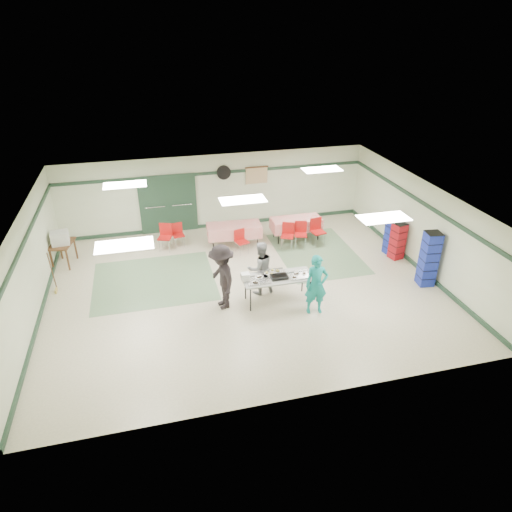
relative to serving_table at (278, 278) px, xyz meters
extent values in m
plane|color=beige|center=(-0.73, 0.92, -0.72)|extent=(11.00, 11.00, 0.00)
plane|color=silver|center=(-0.73, 0.92, 1.98)|extent=(11.00, 11.00, 0.00)
plane|color=beige|center=(-0.73, 5.42, 0.63)|extent=(11.00, 0.00, 11.00)
plane|color=beige|center=(-0.73, -3.58, 0.63)|extent=(11.00, 0.00, 11.00)
plane|color=beige|center=(-6.23, 0.92, 0.63)|extent=(0.00, 9.00, 9.00)
plane|color=beige|center=(4.77, 0.92, 0.63)|extent=(0.00, 9.00, 9.00)
cube|color=#203B2A|center=(-0.73, 5.39, 1.33)|extent=(11.00, 0.06, 0.10)
cube|color=#203B2A|center=(-0.73, 5.39, -0.66)|extent=(11.00, 0.06, 0.12)
cube|color=#203B2A|center=(-6.20, 0.92, 1.33)|extent=(0.06, 9.00, 0.10)
cube|color=#203B2A|center=(-6.20, 0.92, -0.66)|extent=(0.06, 9.00, 0.12)
cube|color=#203B2A|center=(4.74, 0.92, 1.33)|extent=(0.06, 9.00, 0.10)
cube|color=#203B2A|center=(4.74, 0.92, -0.66)|extent=(0.06, 9.00, 0.12)
cube|color=gray|center=(-3.23, 1.92, -0.71)|extent=(3.50, 3.00, 0.01)
cube|color=gray|center=(2.07, 2.42, -0.71)|extent=(2.50, 3.50, 0.01)
cube|color=gray|center=(-2.93, 5.36, 0.33)|extent=(0.90, 0.06, 2.10)
cube|color=gray|center=(-1.98, 5.36, 0.33)|extent=(0.90, 0.06, 2.10)
cube|color=#203B2A|center=(-2.46, 5.34, 0.33)|extent=(2.00, 0.03, 2.15)
cylinder|color=black|center=(-0.43, 5.36, 1.33)|extent=(0.50, 0.10, 0.50)
cube|color=tan|center=(0.77, 5.36, 1.13)|extent=(0.80, 0.02, 0.60)
cube|color=#9D9C98|center=(0.00, 0.00, 0.02)|extent=(1.91, 0.78, 0.04)
cylinder|color=black|center=(-0.82, -0.30, -0.36)|extent=(0.04, 0.04, 0.72)
cylinder|color=black|center=(0.82, -0.31, -0.36)|extent=(0.04, 0.04, 0.72)
cylinder|color=black|center=(-0.82, 0.31, -0.36)|extent=(0.04, 0.04, 0.72)
cylinder|color=black|center=(0.82, 0.30, -0.36)|extent=(0.04, 0.04, 0.72)
cube|color=silver|center=(0.56, -0.10, 0.05)|extent=(0.56, 0.42, 0.02)
cube|color=silver|center=(-0.05, 0.18, 0.05)|extent=(0.62, 0.47, 0.02)
cube|color=silver|center=(-0.56, -0.07, 0.05)|extent=(0.62, 0.47, 0.02)
cube|color=black|center=(0.02, -0.07, 0.08)|extent=(0.46, 0.29, 0.08)
cube|color=white|center=(-0.88, 0.05, 0.14)|extent=(0.22, 0.20, 0.20)
imported|color=teal|center=(0.82, -0.73, 0.10)|extent=(0.64, 0.46, 1.64)
imported|color=gray|center=(-0.34, 0.55, 0.06)|extent=(0.84, 0.70, 1.56)
imported|color=black|center=(-1.49, 0.10, 0.19)|extent=(0.83, 1.26, 1.82)
cube|color=red|center=(1.76, 3.67, 0.02)|extent=(1.73, 0.75, 0.05)
cube|color=red|center=(1.76, 3.67, -0.17)|extent=(1.73, 0.77, 0.40)
cylinder|color=black|center=(1.04, 3.38, -0.36)|extent=(0.04, 0.04, 0.72)
cylinder|color=black|center=(2.48, 3.38, -0.36)|extent=(0.04, 0.04, 0.72)
cylinder|color=black|center=(1.05, 3.95, -0.36)|extent=(0.04, 0.04, 0.72)
cylinder|color=black|center=(2.48, 3.95, -0.36)|extent=(0.04, 0.04, 0.72)
cube|color=red|center=(-0.44, 3.67, 0.02)|extent=(1.84, 0.90, 0.05)
cube|color=red|center=(-0.44, 3.67, -0.17)|extent=(1.84, 0.92, 0.40)
cylinder|color=black|center=(-1.20, 3.42, -0.36)|extent=(0.04, 0.04, 0.72)
cylinder|color=black|center=(0.29, 3.32, -0.36)|extent=(0.04, 0.04, 0.72)
cylinder|color=black|center=(-1.16, 4.01, -0.36)|extent=(0.04, 0.04, 0.72)
cylinder|color=black|center=(0.33, 3.92, -0.36)|extent=(0.04, 0.04, 0.72)
cube|color=#B30E17|center=(1.71, 3.02, -0.27)|extent=(0.51, 0.51, 0.04)
cube|color=#B30E17|center=(1.76, 3.19, -0.05)|extent=(0.40, 0.16, 0.41)
cylinder|color=silver|center=(1.51, 2.91, -0.50)|extent=(0.02, 0.02, 0.43)
cylinder|color=silver|center=(1.82, 2.81, -0.50)|extent=(0.02, 0.02, 0.43)
cylinder|color=silver|center=(1.60, 3.22, -0.50)|extent=(0.02, 0.02, 0.43)
cylinder|color=silver|center=(1.91, 3.12, -0.50)|extent=(0.02, 0.02, 0.43)
cube|color=#B30E17|center=(1.24, 3.02, -0.27)|extent=(0.54, 0.54, 0.04)
cube|color=#B30E17|center=(1.32, 3.18, -0.05)|extent=(0.39, 0.20, 0.41)
cylinder|color=silver|center=(1.03, 2.93, -0.50)|extent=(0.02, 0.02, 0.43)
cylinder|color=silver|center=(1.32, 2.80, -0.50)|extent=(0.02, 0.02, 0.43)
cylinder|color=silver|center=(1.16, 3.23, -0.50)|extent=(0.02, 0.02, 0.43)
cylinder|color=silver|center=(1.46, 3.10, -0.50)|extent=(0.02, 0.02, 0.43)
cube|color=#B30E17|center=(2.33, 3.02, -0.24)|extent=(0.50, 0.50, 0.04)
cube|color=#B30E17|center=(2.30, 3.21, -0.01)|extent=(0.43, 0.11, 0.43)
cylinder|color=silver|center=(2.19, 2.82, -0.49)|extent=(0.02, 0.02, 0.45)
cylinder|color=silver|center=(2.53, 2.88, -0.49)|extent=(0.02, 0.02, 0.45)
cylinder|color=silver|center=(2.13, 3.16, -0.49)|extent=(0.02, 0.02, 0.45)
cylinder|color=silver|center=(2.47, 3.22, -0.49)|extent=(0.02, 0.02, 0.45)
cube|color=#B30E17|center=(-0.31, 3.02, -0.30)|extent=(0.47, 0.47, 0.04)
cube|color=#B30E17|center=(-0.36, 3.18, -0.09)|extent=(0.37, 0.15, 0.38)
cylinder|color=silver|center=(-0.42, 2.83, -0.52)|extent=(0.02, 0.02, 0.40)
cylinder|color=silver|center=(-0.13, 2.92, -0.52)|extent=(0.02, 0.02, 0.40)
cylinder|color=silver|center=(-0.50, 3.12, -0.52)|extent=(0.02, 0.02, 0.40)
cylinder|color=silver|center=(-0.21, 3.20, -0.52)|extent=(0.02, 0.02, 0.40)
cube|color=#B30E17|center=(-2.28, 4.07, -0.31)|extent=(0.41, 0.41, 0.04)
cube|color=#B30E17|center=(-2.30, 4.23, -0.11)|extent=(0.37, 0.09, 0.37)
cylinder|color=silver|center=(-2.40, 3.90, -0.52)|extent=(0.02, 0.02, 0.39)
cylinder|color=silver|center=(-2.11, 3.94, -0.52)|extent=(0.02, 0.02, 0.39)
cylinder|color=silver|center=(-2.44, 4.19, -0.52)|extent=(0.02, 0.02, 0.39)
cylinder|color=silver|center=(-2.15, 4.23, -0.52)|extent=(0.02, 0.02, 0.39)
cube|color=#B30E17|center=(-2.73, 3.87, -0.26)|extent=(0.53, 0.53, 0.04)
cube|color=#B30E17|center=(-2.67, 4.04, -0.03)|extent=(0.41, 0.17, 0.42)
cylinder|color=silver|center=(-2.95, 3.76, -0.50)|extent=(0.02, 0.02, 0.44)
cylinder|color=silver|center=(-2.63, 3.65, -0.50)|extent=(0.02, 0.02, 0.44)
cylinder|color=silver|center=(-2.84, 4.08, -0.50)|extent=(0.02, 0.02, 0.44)
cylinder|color=silver|center=(-2.52, 3.97, -0.50)|extent=(0.02, 0.02, 0.44)
cube|color=#1B36A6|center=(4.42, 1.84, -0.11)|extent=(0.43, 0.43, 1.21)
cube|color=#A5101B|center=(4.42, 1.48, -0.11)|extent=(0.45, 0.45, 1.22)
cube|color=#1B36A6|center=(4.42, -0.20, 0.11)|extent=(0.47, 0.47, 1.65)
cube|color=brown|center=(-5.88, 3.64, 0.00)|extent=(0.78, 1.04, 0.05)
cube|color=brown|center=(-6.19, 3.32, -0.37)|extent=(0.05, 0.05, 0.70)
cube|color=brown|center=(-5.72, 3.21, -0.37)|extent=(0.05, 0.05, 0.70)
cube|color=brown|center=(-6.03, 4.06, -0.37)|extent=(0.05, 0.05, 0.70)
cube|color=brown|center=(-5.56, 3.96, -0.37)|extent=(0.05, 0.05, 0.70)
cube|color=beige|center=(-5.88, 3.58, 0.23)|extent=(0.55, 0.49, 0.40)
cylinder|color=brown|center=(-5.96, 2.01, -0.07)|extent=(0.05, 0.21, 1.25)
camera|label=1|loc=(-3.14, -10.07, 6.22)|focal=32.00mm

